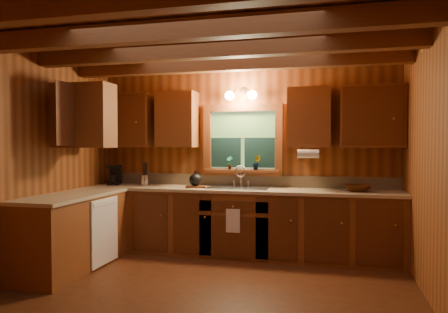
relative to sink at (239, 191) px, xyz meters
name	(u,v)px	position (x,y,z in m)	size (l,w,h in m)	color
room	(204,164)	(0.00, -1.60, 0.44)	(4.20, 4.20, 4.20)	#4B2512
ceiling_beams	(204,41)	(0.00, -1.60, 1.63)	(4.20, 2.54, 0.18)	brown
base_cabinets	(196,226)	(-0.49, -0.32, -0.43)	(4.20, 2.22, 0.86)	brown
countertop	(197,191)	(-0.48, -0.31, 0.02)	(4.20, 2.24, 0.04)	tan
backsplash	(243,181)	(0.00, 0.28, 0.12)	(4.20, 0.02, 0.16)	tan
dishwasher_panel	(105,231)	(-1.47, -0.92, -0.43)	(0.02, 0.60, 0.80)	white
upper_cabinets	(194,118)	(-0.56, -0.18, 0.98)	(4.19, 1.77, 0.78)	brown
window	(243,142)	(0.00, 0.26, 0.67)	(1.12, 0.08, 1.00)	brown
window_sill	(242,171)	(0.00, 0.22, 0.26)	(1.06, 0.14, 0.04)	brown
wall_sconce	(241,95)	(0.00, 0.14, 1.31)	(0.45, 0.21, 0.17)	black
paper_towel_roll	(308,154)	(0.92, -0.07, 0.51)	(0.11, 0.11, 0.27)	white
dish_towel	(233,221)	(0.00, -0.34, -0.34)	(0.18, 0.01, 0.30)	white
sink	(239,191)	(0.00, 0.00, 0.00)	(0.82, 0.48, 0.43)	silver
coffee_maker	(115,175)	(-1.86, 0.05, 0.19)	(0.16, 0.21, 0.29)	black
utensil_crock	(145,180)	(-1.40, 0.07, 0.13)	(0.12, 0.12, 0.33)	silver
cutting_board	(195,187)	(-0.59, -0.07, 0.06)	(0.26, 0.19, 0.02)	#4F2611
teakettle	(195,180)	(-0.59, -0.07, 0.15)	(0.17, 0.17, 0.21)	black
wicker_basket	(357,188)	(1.52, 0.00, 0.09)	(0.34, 0.34, 0.08)	#48230C
potted_plant_left	(230,163)	(-0.17, 0.19, 0.38)	(0.10, 0.07, 0.18)	#4F2611
potted_plant_right	(256,163)	(0.21, 0.18, 0.38)	(0.11, 0.09, 0.20)	#4F2611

